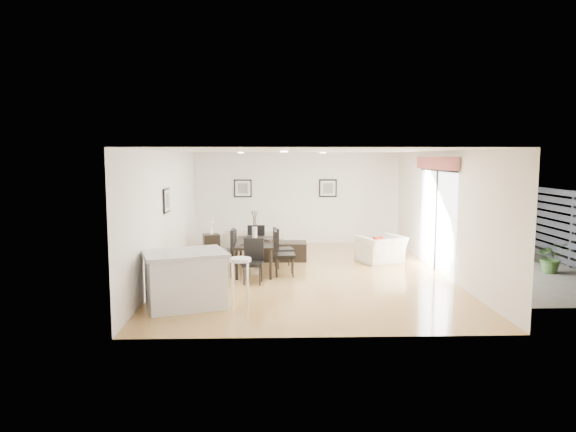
{
  "coord_description": "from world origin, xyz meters",
  "views": [
    {
      "loc": [
        -0.72,
        -11.07,
        2.57
      ],
      "look_at": [
        -0.38,
        0.4,
        1.24
      ],
      "focal_mm": 32.0,
      "sensor_mm": 36.0,
      "label": 1
    }
  ],
  "objects_px": {
    "dining_chair_efar": "(280,246)",
    "dining_chair_foot": "(256,241)",
    "sofa": "(250,240)",
    "armchair": "(381,249)",
    "dining_chair_wnear": "(228,250)",
    "dining_table": "(255,245)",
    "dining_chair_enear": "(281,251)",
    "dining_chair_head": "(253,258)",
    "coffee_table": "(284,251)",
    "kitchen_island": "(185,279)",
    "dining_chair_wfar": "(230,247)",
    "bar_stool": "(240,265)",
    "side_table": "(211,245)"
  },
  "relations": [
    {
      "from": "dining_chair_wnear",
      "to": "dining_chair_wfar",
      "type": "xyz_separation_m",
      "value": [
        -0.01,
        0.82,
        -0.07
      ]
    },
    {
      "from": "kitchen_island",
      "to": "bar_stool",
      "type": "bearing_deg",
      "value": -19.36
    },
    {
      "from": "dining_chair_wnear",
      "to": "dining_chair_efar",
      "type": "height_order",
      "value": "dining_chair_wnear"
    },
    {
      "from": "dining_chair_enear",
      "to": "coffee_table",
      "type": "height_order",
      "value": "dining_chair_enear"
    },
    {
      "from": "armchair",
      "to": "dining_chair_wnear",
      "type": "xyz_separation_m",
      "value": [
        -3.61,
        -1.29,
        0.24
      ]
    },
    {
      "from": "armchair",
      "to": "dining_chair_foot",
      "type": "xyz_separation_m",
      "value": [
        -3.03,
        0.13,
        0.19
      ]
    },
    {
      "from": "sofa",
      "to": "armchair",
      "type": "bearing_deg",
      "value": 150.25
    },
    {
      "from": "armchair",
      "to": "dining_chair_enear",
      "type": "bearing_deg",
      "value": 4.16
    },
    {
      "from": "dining_chair_foot",
      "to": "side_table",
      "type": "height_order",
      "value": "dining_chair_foot"
    },
    {
      "from": "dining_chair_enear",
      "to": "dining_table",
      "type": "bearing_deg",
      "value": 51.91
    },
    {
      "from": "dining_chair_efar",
      "to": "kitchen_island",
      "type": "height_order",
      "value": "kitchen_island"
    },
    {
      "from": "armchair",
      "to": "dining_chair_foot",
      "type": "bearing_deg",
      "value": -26.16
    },
    {
      "from": "dining_chair_enear",
      "to": "dining_chair_wfar",
      "type": "bearing_deg",
      "value": 52.5
    },
    {
      "from": "dining_chair_wnear",
      "to": "dining_chair_head",
      "type": "relative_size",
      "value": 1.13
    },
    {
      "from": "dining_table",
      "to": "coffee_table",
      "type": "xyz_separation_m",
      "value": [
        0.68,
        1.29,
        -0.39
      ]
    },
    {
      "from": "dining_chair_wnear",
      "to": "dining_chair_wfar",
      "type": "height_order",
      "value": "dining_chair_wnear"
    },
    {
      "from": "dining_chair_wfar",
      "to": "bar_stool",
      "type": "bearing_deg",
      "value": 14.07
    },
    {
      "from": "dining_chair_wfar",
      "to": "coffee_table",
      "type": "relative_size",
      "value": 0.79
    },
    {
      "from": "dining_table",
      "to": "armchair",
      "type": "bearing_deg",
      "value": 15.84
    },
    {
      "from": "dining_chair_wfar",
      "to": "coffee_table",
      "type": "distance_m",
      "value": 1.56
    },
    {
      "from": "dining_table",
      "to": "dining_chair_wfar",
      "type": "relative_size",
      "value": 1.85
    },
    {
      "from": "armchair",
      "to": "dining_chair_enear",
      "type": "xyz_separation_m",
      "value": [
        -2.46,
        -1.3,
        0.22
      ]
    },
    {
      "from": "dining_chair_wnear",
      "to": "kitchen_island",
      "type": "height_order",
      "value": "dining_chair_wnear"
    },
    {
      "from": "dining_chair_wfar",
      "to": "dining_chair_head",
      "type": "height_order",
      "value": "dining_chair_head"
    },
    {
      "from": "coffee_table",
      "to": "side_table",
      "type": "height_order",
      "value": "side_table"
    },
    {
      "from": "dining_chair_head",
      "to": "coffee_table",
      "type": "relative_size",
      "value": 0.8
    },
    {
      "from": "side_table",
      "to": "coffee_table",
      "type": "bearing_deg",
      "value": -21.21
    },
    {
      "from": "coffee_table",
      "to": "kitchen_island",
      "type": "xyz_separation_m",
      "value": [
        -1.78,
        -3.96,
        0.26
      ]
    },
    {
      "from": "dining_table",
      "to": "dining_chair_wnear",
      "type": "xyz_separation_m",
      "value": [
        -0.57,
        -0.41,
        -0.04
      ]
    },
    {
      "from": "dining_chair_efar",
      "to": "dining_chair_wnear",
      "type": "bearing_deg",
      "value": 113.05
    },
    {
      "from": "dining_chair_enear",
      "to": "dining_chair_efar",
      "type": "distance_m",
      "value": 0.81
    },
    {
      "from": "bar_stool",
      "to": "dining_table",
      "type": "bearing_deg",
      "value": 86.7
    },
    {
      "from": "dining_table",
      "to": "side_table",
      "type": "distance_m",
      "value": 2.38
    },
    {
      "from": "kitchen_island",
      "to": "dining_chair_head",
      "type": "bearing_deg",
      "value": 36.75
    },
    {
      "from": "bar_stool",
      "to": "side_table",
      "type": "bearing_deg",
      "value": 102.69
    },
    {
      "from": "armchair",
      "to": "dining_chair_head",
      "type": "distance_m",
      "value": 3.58
    },
    {
      "from": "sofa",
      "to": "dining_chair_foot",
      "type": "distance_m",
      "value": 1.72
    },
    {
      "from": "dining_chair_efar",
      "to": "bar_stool",
      "type": "bearing_deg",
      "value": 154.49
    },
    {
      "from": "dining_table",
      "to": "kitchen_island",
      "type": "height_order",
      "value": "kitchen_island"
    },
    {
      "from": "dining_chair_efar",
      "to": "dining_chair_foot",
      "type": "bearing_deg",
      "value": 30.87
    },
    {
      "from": "armchair",
      "to": "side_table",
      "type": "height_order",
      "value": "armchair"
    },
    {
      "from": "dining_table",
      "to": "dining_chair_foot",
      "type": "height_order",
      "value": "dining_chair_foot"
    },
    {
      "from": "armchair",
      "to": "dining_chair_wfar",
      "type": "bearing_deg",
      "value": -16.08
    },
    {
      "from": "armchair",
      "to": "dining_chair_wnear",
      "type": "height_order",
      "value": "dining_chair_wnear"
    },
    {
      "from": "dining_table",
      "to": "dining_chair_foot",
      "type": "relative_size",
      "value": 1.77
    },
    {
      "from": "dining_chair_enear",
      "to": "dining_chair_head",
      "type": "distance_m",
      "value": 0.83
    },
    {
      "from": "dining_chair_enear",
      "to": "armchair",
      "type": "bearing_deg",
      "value": -64.41
    },
    {
      "from": "dining_table",
      "to": "dining_chair_head",
      "type": "bearing_deg",
      "value": -89.99
    },
    {
      "from": "kitchen_island",
      "to": "bar_stool",
      "type": "relative_size",
      "value": 1.95
    },
    {
      "from": "coffee_table",
      "to": "bar_stool",
      "type": "bearing_deg",
      "value": -99.77
    }
  ]
}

